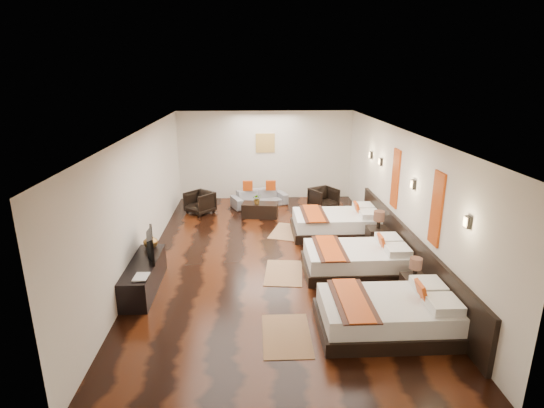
{
  "coord_description": "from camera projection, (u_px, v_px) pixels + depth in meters",
  "views": [
    {
      "loc": [
        -0.44,
        -8.79,
        3.96
      ],
      "look_at": [
        0.01,
        0.46,
        1.1
      ],
      "focal_mm": 28.41,
      "sensor_mm": 36.0,
      "label": 1
    }
  ],
  "objects": [
    {
      "name": "figurine",
      "position": [
        151.0,
        240.0,
        8.66
      ],
      "size": [
        0.36,
        0.36,
        0.3
      ],
      "primitive_type": "imported",
      "rotation": [
        0.0,
        0.0,
        -0.27
      ],
      "color": "brown",
      "rests_on": "tv_console"
    },
    {
      "name": "gold_artwork",
      "position": [
        265.0,
        143.0,
        13.56
      ],
      "size": [
        0.6,
        0.04,
        0.6
      ],
      "primitive_type": "cube",
      "color": "#AD873F",
      "rests_on": "back_wall"
    },
    {
      "name": "book",
      "position": [
        134.0,
        277.0,
        7.42
      ],
      "size": [
        0.25,
        0.34,
        0.03
      ],
      "primitive_type": "imported",
      "rotation": [
        0.0,
        0.0,
        -0.03
      ],
      "color": "black",
      "rests_on": "tv_console"
    },
    {
      "name": "orange_panel_b",
      "position": [
        395.0,
        178.0,
        9.49
      ],
      "size": [
        0.04,
        0.4,
        1.3
      ],
      "primitive_type": "cube",
      "color": "#D86014",
      "rests_on": "right_wall"
    },
    {
      "name": "floor",
      "position": [
        273.0,
        257.0,
        9.58
      ],
      "size": [
        5.5,
        9.5,
        0.01
      ],
      "primitive_type": "cube",
      "color": "black",
      "rests_on": "ground"
    },
    {
      "name": "sofa",
      "position": [
        259.0,
        198.0,
        13.19
      ],
      "size": [
        1.8,
        1.22,
        0.49
      ],
      "primitive_type": "imported",
      "rotation": [
        0.0,
        0.0,
        0.37
      ],
      "color": "slate",
      "rests_on": "floor"
    },
    {
      "name": "tv_console",
      "position": [
        144.0,
        276.0,
        8.09
      ],
      "size": [
        0.5,
        1.8,
        0.55
      ],
      "primitive_type": "cube",
      "color": "black",
      "rests_on": "floor"
    },
    {
      "name": "nightstand_a",
      "position": [
        414.0,
        285.0,
        7.74
      ],
      "size": [
        0.41,
        0.41,
        0.81
      ],
      "color": "black",
      "rests_on": "floor"
    },
    {
      "name": "table_plant",
      "position": [
        257.0,
        199.0,
        12.03
      ],
      "size": [
        0.27,
        0.24,
        0.3
      ],
      "primitive_type": "imported",
      "rotation": [
        0.0,
        0.0,
        0.03
      ],
      "color": "#255B1E",
      "rests_on": "coffee_table"
    },
    {
      "name": "back_wall",
      "position": [
        265.0,
        155.0,
        13.7
      ],
      "size": [
        5.5,
        0.01,
        2.8
      ],
      "primitive_type": "cube",
      "color": "silver",
      "rests_on": "floor"
    },
    {
      "name": "tv",
      "position": [
        147.0,
        245.0,
        8.16
      ],
      "size": [
        0.33,
        0.91,
        0.52
      ],
      "primitive_type": "imported",
      "rotation": [
        0.0,
        0.0,
        1.81
      ],
      "color": "black",
      "rests_on": "tv_console"
    },
    {
      "name": "left_wall",
      "position": [
        142.0,
        199.0,
        9.04
      ],
      "size": [
        0.01,
        9.5,
        2.8
      ],
      "primitive_type": "cube",
      "color": "silver",
      "rests_on": "floor"
    },
    {
      "name": "jute_mat_mid",
      "position": [
        284.0,
        273.0,
        8.83
      ],
      "size": [
        0.88,
        1.28,
        0.01
      ],
      "primitive_type": "cube",
      "rotation": [
        0.0,
        0.0,
        -0.11
      ],
      "color": "#99724E",
      "rests_on": "floor"
    },
    {
      "name": "bed_near",
      "position": [
        389.0,
        314.0,
        6.8
      ],
      "size": [
        2.17,
        1.37,
        0.83
      ],
      "color": "black",
      "rests_on": "floor"
    },
    {
      "name": "nightstand_b",
      "position": [
        377.0,
        236.0,
        9.93
      ],
      "size": [
        0.47,
        0.47,
        0.93
      ],
      "color": "black",
      "rests_on": "floor"
    },
    {
      "name": "jute_mat_near",
      "position": [
        287.0,
        335.0,
        6.73
      ],
      "size": [
        0.76,
        1.21,
        0.01
      ],
      "primitive_type": "cube",
      "rotation": [
        0.0,
        0.0,
        -0.01
      ],
      "color": "#99724E",
      "rests_on": "floor"
    },
    {
      "name": "orange_panel_a",
      "position": [
        437.0,
        209.0,
        7.39
      ],
      "size": [
        0.04,
        0.4,
        1.3
      ],
      "primitive_type": "cube",
      "color": "#D86014",
      "rests_on": "right_wall"
    },
    {
      "name": "coffee_table",
      "position": [
        260.0,
        210.0,
        12.2
      ],
      "size": [
        1.06,
        0.64,
        0.4
      ],
      "primitive_type": "cube",
      "rotation": [
        0.0,
        0.0,
        -0.14
      ],
      "color": "black",
      "rests_on": "floor"
    },
    {
      "name": "armchair_left",
      "position": [
        200.0,
        203.0,
        12.47
      ],
      "size": [
        0.98,
        0.98,
        0.64
      ],
      "primitive_type": "imported",
      "rotation": [
        0.0,
        0.0,
        -0.74
      ],
      "color": "black",
      "rests_on": "floor"
    },
    {
      "name": "ceiling",
      "position": [
        273.0,
        131.0,
        8.75
      ],
      "size": [
        5.5,
        9.5,
        0.01
      ],
      "primitive_type": "cube",
      "color": "white",
      "rests_on": "floor"
    },
    {
      "name": "sconce_lounge",
      "position": [
        371.0,
        155.0,
        11.35
      ],
      "size": [
        0.07,
        0.12,
        0.18
      ],
      "color": "black",
      "rests_on": "right_wall"
    },
    {
      "name": "headboard_panel",
      "position": [
        407.0,
        251.0,
        8.81
      ],
      "size": [
        0.08,
        6.6,
        0.9
      ],
      "primitive_type": "cube",
      "color": "black",
      "rests_on": "floor"
    },
    {
      "name": "bed_far",
      "position": [
        337.0,
        223.0,
        10.86
      ],
      "size": [
        2.2,
        1.38,
        0.84
      ],
      "color": "black",
      "rests_on": "floor"
    },
    {
      "name": "bed_mid",
      "position": [
        358.0,
        260.0,
        8.79
      ],
      "size": [
        2.13,
        1.34,
        0.81
      ],
      "color": "black",
      "rests_on": "floor"
    },
    {
      "name": "right_wall",
      "position": [
        400.0,
        195.0,
        9.29
      ],
      "size": [
        0.01,
        9.5,
        2.8
      ],
      "primitive_type": "cube",
      "color": "silver",
      "rests_on": "floor"
    },
    {
      "name": "sconce_mid",
      "position": [
        413.0,
        184.0,
        8.39
      ],
      "size": [
        0.07,
        0.12,
        0.18
      ],
      "color": "black",
      "rests_on": "right_wall"
    },
    {
      "name": "sconce_near",
      "position": [
        467.0,
        222.0,
        6.29
      ],
      "size": [
        0.07,
        0.12,
        0.18
      ],
      "color": "black",
      "rests_on": "right_wall"
    },
    {
      "name": "sconce_far",
      "position": [
        380.0,
        162.0,
        10.49
      ],
      "size": [
        0.07,
        0.12,
        0.18
      ],
      "color": "black",
      "rests_on": "right_wall"
    },
    {
      "name": "jute_mat_far",
      "position": [
        287.0,
        232.0,
        11.09
      ],
      "size": [
        1.09,
        1.37,
        0.01
      ],
      "primitive_type": "cube",
      "rotation": [
        0.0,
        0.0,
        -0.32
      ],
      "color": "#99724E",
      "rests_on": "floor"
    },
    {
      "name": "armchair_right",
      "position": [
        324.0,
        199.0,
        12.83
      ],
      "size": [
        0.96,
        0.96,
        0.65
      ],
      "primitive_type": "imported",
      "rotation": [
        0.0,
        0.0,
        0.51
      ],
      "color": "black",
      "rests_on": "floor"
    }
  ]
}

